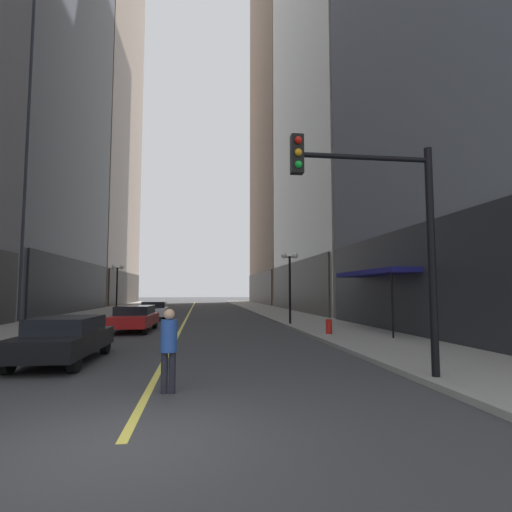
# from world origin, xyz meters

# --- Properties ---
(ground_plane) EXTENTS (200.00, 200.00, 0.00)m
(ground_plane) POSITION_xyz_m (0.00, 35.00, 0.00)
(ground_plane) COLOR #38383A
(sidewalk_left) EXTENTS (4.50, 78.00, 0.15)m
(sidewalk_left) POSITION_xyz_m (-8.25, 35.00, 0.07)
(sidewalk_left) COLOR gray
(sidewalk_left) RESTS_ON ground
(sidewalk_right) EXTENTS (4.50, 78.00, 0.15)m
(sidewalk_right) POSITION_xyz_m (8.25, 35.00, 0.07)
(sidewalk_right) COLOR gray
(sidewalk_right) RESTS_ON ground
(lane_centre_stripe) EXTENTS (0.16, 70.00, 0.01)m
(lane_centre_stripe) POSITION_xyz_m (0.00, 35.00, 0.00)
(lane_centre_stripe) COLOR #E5D64C
(lane_centre_stripe) RESTS_ON ground
(building_left_far) EXTENTS (14.55, 26.00, 60.01)m
(building_left_far) POSITION_xyz_m (-17.68, 60.00, 29.93)
(building_left_far) COLOR gray
(building_left_far) RESTS_ON ground
(building_right_far) EXTENTS (14.62, 26.00, 81.82)m
(building_right_far) POSITION_xyz_m (17.72, 60.00, 40.83)
(building_right_far) COLOR gray
(building_right_far) RESTS_ON ground
(storefront_awning_right) EXTENTS (1.60, 6.92, 3.12)m
(storefront_awning_right) POSITION_xyz_m (9.70, 13.54, 2.99)
(storefront_awning_right) COLOR navy
(storefront_awning_right) RESTS_ON ground
(car_black) EXTENTS (1.94, 4.57, 1.32)m
(car_black) POSITION_xyz_m (-2.91, 6.86, 0.72)
(car_black) COLOR black
(car_black) RESTS_ON ground
(car_red) EXTENTS (2.08, 4.79, 1.32)m
(car_red) POSITION_xyz_m (-2.35, 16.16, 0.72)
(car_red) COLOR #B21919
(car_red) RESTS_ON ground
(car_white) EXTENTS (1.97, 4.70, 1.32)m
(car_white) POSITION_xyz_m (-2.34, 25.19, 0.72)
(car_white) COLOR silver
(car_white) RESTS_ON ground
(pedestrian_in_blue_hoodie) EXTENTS (0.35, 0.35, 1.72)m
(pedestrian_in_blue_hoodie) POSITION_xyz_m (0.42, 2.76, 1.01)
(pedestrian_in_blue_hoodie) COLOR black
(pedestrian_in_blue_hoodie) RESTS_ON ground
(traffic_light_near_right) EXTENTS (3.43, 0.35, 5.65)m
(traffic_light_near_right) POSITION_xyz_m (5.35, 2.87, 3.74)
(traffic_light_near_right) COLOR black
(traffic_light_near_right) RESTS_ON ground
(street_lamp_left_far) EXTENTS (1.06, 0.36, 4.43)m
(street_lamp_left_far) POSITION_xyz_m (-6.40, 32.14, 3.26)
(street_lamp_left_far) COLOR black
(street_lamp_left_far) RESTS_ON ground
(street_lamp_right_mid) EXTENTS (1.06, 0.36, 4.43)m
(street_lamp_right_mid) POSITION_xyz_m (6.40, 18.26, 3.26)
(street_lamp_right_mid) COLOR black
(street_lamp_right_mid) RESTS_ON ground
(fire_hydrant_right) EXTENTS (0.28, 0.28, 0.80)m
(fire_hydrant_right) POSITION_xyz_m (6.90, 12.30, 0.40)
(fire_hydrant_right) COLOR red
(fire_hydrant_right) RESTS_ON ground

